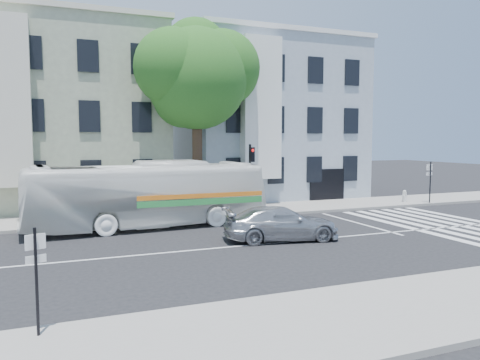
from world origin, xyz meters
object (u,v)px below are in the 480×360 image
sedan (281,223)px  traffic_signal (251,170)px  fire_hydrant (404,196)px  bus (148,195)px  near_sign_pole (36,266)px

sedan → traffic_signal: (1.28, 6.25, 1.82)m
traffic_signal → fire_hydrant: 11.23m
sedan → traffic_signal: size_ratio=1.23×
sedan → fire_hydrant: 14.09m
bus → traffic_signal: traffic_signal is taller
fire_hydrant → bus: bearing=-173.1°
bus → near_sign_pole: (-4.49, -11.69, 0.02)m
bus → sedan: (4.58, -4.78, -0.88)m
sedan → fire_hydrant: sedan is taller
bus → sedan: bearing=-140.3°
fire_hydrant → sedan: bearing=-151.1°
traffic_signal → near_sign_pole: (-10.35, -13.17, -0.93)m
traffic_signal → near_sign_pole: 16.77m
sedan → traffic_signal: 6.64m
near_sign_pole → sedan: bearing=18.4°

